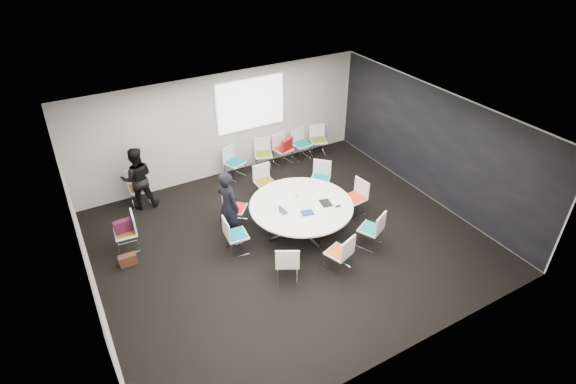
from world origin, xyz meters
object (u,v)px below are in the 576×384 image
chair_ring_a (355,204)px  laptop (284,210)px  chair_back_a (235,168)px  person_back (138,178)px  chair_ring_b (320,184)px  chair_back_d (301,149)px  chair_person_back (140,193)px  maroon_bag (124,226)px  conference_table (301,211)px  chair_spare_left (128,238)px  person_main (228,205)px  chair_ring_f (287,268)px  brown_bag (128,260)px  chair_ring_e (236,241)px  chair_back_c (283,154)px  chair_back_b (263,160)px  chair_ring_c (265,188)px  chair_ring_h (370,235)px  chair_back_e (318,145)px  cup (297,196)px  chair_ring_d (236,214)px  chair_ring_g (339,259)px

chair_ring_a → laptop: (-1.92, 0.05, 0.47)m
chair_back_a → person_back: bearing=-19.4°
chair_ring_b → laptop: (-1.68, -1.10, 0.47)m
chair_back_d → chair_person_back: bearing=-5.6°
chair_back_a → maroon_bag: size_ratio=2.20×
chair_back_d → conference_table: bearing=52.9°
chair_spare_left → person_main: person_main is taller
chair_ring_a → chair_back_d: bearing=-13.3°
conference_table → chair_back_d: (1.79, 2.98, -0.27)m
chair_back_a → chair_back_d: 2.13m
chair_ring_f → brown_bag: 3.34m
person_back → maroon_bag: 1.65m
chair_ring_e → brown_bag: (-2.13, 0.73, -0.16)m
chair_back_a → chair_back_c: (1.51, 0.05, 0.00)m
chair_back_d → maroon_bag: (-5.38, -1.69, 0.34)m
laptop → chair_back_d: bearing=-40.3°
chair_ring_f → chair_back_d: 5.05m
chair_ring_f → chair_person_back: same height
laptop → chair_spare_left: bearing=64.1°
chair_ring_a → maroon_bag: size_ratio=2.20×
chair_back_b → chair_person_back: bearing=20.8°
chair_person_back → person_back: size_ratio=0.55×
chair_ring_c → laptop: size_ratio=2.68×
chair_ring_h → person_main: size_ratio=0.53×
chair_ring_h → chair_person_back: 5.72m
chair_back_d → chair_back_e: bearing=171.1°
chair_ring_c → chair_back_e: bearing=-150.4°
chair_back_b → chair_person_back: (-3.46, -0.03, 0.00)m
chair_back_b → chair_back_d: 1.24m
chair_ring_a → laptop: size_ratio=2.68×
person_back → brown_bag: 2.26m
cup → chair_ring_e: bearing=-171.8°
chair_back_e → maroon_bag: 6.18m
conference_table → chair_ring_h: chair_ring_h is taller
chair_ring_b → chair_back_a: 2.41m
chair_back_c → chair_back_b: bearing=-10.3°
chair_ring_d → chair_ring_a: bearing=110.7°
cup → chair_person_back: bearing=137.9°
chair_ring_c → chair_ring_h: bearing=112.9°
conference_table → chair_ring_d: chair_ring_d is taller
chair_spare_left → laptop: bearing=-107.8°
chair_ring_d → chair_ring_h: size_ratio=1.00×
chair_ring_b → cup: size_ratio=9.78×
chair_ring_c → cup: 1.44m
maroon_bag → chair_back_a: bearing=26.8°
chair_ring_h → chair_back_c: same height
chair_ring_g → chair_back_d: bearing=48.6°
chair_ring_g → brown_bag: bearing=129.0°
laptop → cup: bearing=-63.4°
chair_ring_c → chair_ring_f: (-0.95, -2.83, 0.00)m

